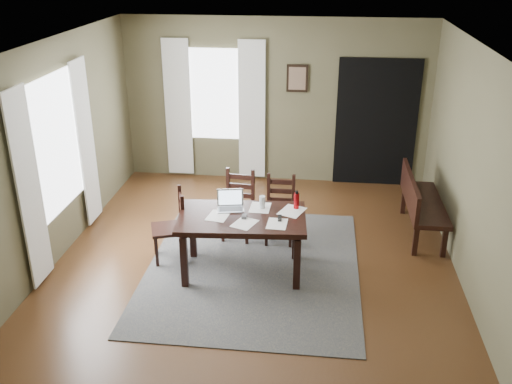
# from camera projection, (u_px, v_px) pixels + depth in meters

# --- Properties ---
(ground) EXTENTS (5.00, 6.00, 0.01)m
(ground) POSITION_uv_depth(u_px,v_px,m) (253.00, 268.00, 7.13)
(ground) COLOR #492C16
(room_shell) EXTENTS (5.02, 6.02, 2.71)m
(room_shell) POSITION_uv_depth(u_px,v_px,m) (253.00, 129.00, 6.41)
(room_shell) COLOR brown
(room_shell) RESTS_ON ground
(rug) EXTENTS (2.60, 3.20, 0.01)m
(rug) POSITION_uv_depth(u_px,v_px,m) (253.00, 267.00, 7.12)
(rug) COLOR #434343
(rug) RESTS_ON ground
(dining_table) EXTENTS (1.57, 1.01, 0.75)m
(dining_table) POSITION_uv_depth(u_px,v_px,m) (242.00, 223.00, 6.77)
(dining_table) COLOR black
(dining_table) RESTS_ON rug
(chair_end) EXTENTS (0.52, 0.52, 0.93)m
(chair_end) POSITION_uv_depth(u_px,v_px,m) (172.00, 226.00, 7.15)
(chair_end) COLOR black
(chair_end) RESTS_ON rug
(chair_back_left) EXTENTS (0.44, 0.44, 0.93)m
(chair_back_left) POSITION_uv_depth(u_px,v_px,m) (238.00, 206.00, 7.72)
(chair_back_left) COLOR black
(chair_back_left) RESTS_ON rug
(chair_back_right) EXTENTS (0.39, 0.40, 0.90)m
(chair_back_right) POSITION_uv_depth(u_px,v_px,m) (280.00, 210.00, 7.63)
(chair_back_right) COLOR black
(chair_back_right) RESTS_ON rug
(bench) EXTENTS (0.48, 1.49, 0.84)m
(bench) POSITION_uv_depth(u_px,v_px,m) (419.00, 200.00, 7.79)
(bench) COLOR black
(bench) RESTS_ON ground
(laptop) EXTENTS (0.36, 0.31, 0.22)m
(laptop) POSITION_uv_depth(u_px,v_px,m) (230.00, 204.00, 6.91)
(laptop) COLOR #B7B7BC
(laptop) RESTS_ON dining_table
(computer_mouse) EXTENTS (0.06, 0.10, 0.03)m
(computer_mouse) POSITION_uv_depth(u_px,v_px,m) (244.00, 216.00, 6.68)
(computer_mouse) COLOR #3F3F42
(computer_mouse) RESTS_ON dining_table
(tv_remote) EXTENTS (0.06, 0.17, 0.02)m
(tv_remote) POSITION_uv_depth(u_px,v_px,m) (280.00, 218.00, 6.65)
(tv_remote) COLOR black
(tv_remote) RESTS_ON dining_table
(drinking_glass) EXTENTS (0.09, 0.09, 0.16)m
(drinking_glass) POSITION_uv_depth(u_px,v_px,m) (262.00, 202.00, 6.90)
(drinking_glass) COLOR silver
(drinking_glass) RESTS_ON dining_table
(water_bottle) EXTENTS (0.08, 0.08, 0.23)m
(water_bottle) POSITION_uv_depth(u_px,v_px,m) (296.00, 200.00, 6.88)
(water_bottle) COLOR #A50C11
(water_bottle) RESTS_ON dining_table
(paper_a) EXTENTS (0.28, 0.34, 0.00)m
(paper_a) POSITION_uv_depth(u_px,v_px,m) (218.00, 216.00, 6.72)
(paper_a) COLOR white
(paper_a) RESTS_ON dining_table
(paper_b) EXTENTS (0.24, 0.30, 0.00)m
(paper_b) POSITION_uv_depth(u_px,v_px,m) (277.00, 224.00, 6.53)
(paper_b) COLOR white
(paper_b) RESTS_ON dining_table
(paper_c) EXTENTS (0.25, 0.32, 0.00)m
(paper_c) POSITION_uv_depth(u_px,v_px,m) (260.00, 208.00, 6.94)
(paper_c) COLOR white
(paper_c) RESTS_ON dining_table
(paper_d) EXTENTS (0.36, 0.40, 0.00)m
(paper_d) POSITION_uv_depth(u_px,v_px,m) (292.00, 211.00, 6.85)
(paper_d) COLOR white
(paper_d) RESTS_ON dining_table
(paper_e) EXTENTS (0.33, 0.37, 0.00)m
(paper_e) POSITION_uv_depth(u_px,v_px,m) (245.00, 223.00, 6.54)
(paper_e) COLOR white
(paper_e) RESTS_ON dining_table
(window_left) EXTENTS (0.01, 1.30, 1.70)m
(window_left) POSITION_uv_depth(u_px,v_px,m) (56.00, 145.00, 6.99)
(window_left) COLOR white
(window_left) RESTS_ON ground
(window_back) EXTENTS (1.00, 0.01, 1.50)m
(window_back) POSITION_uv_depth(u_px,v_px,m) (215.00, 94.00, 9.36)
(window_back) COLOR white
(window_back) RESTS_ON ground
(curtain_left_near) EXTENTS (0.03, 0.48, 2.30)m
(curtain_left_near) POSITION_uv_depth(u_px,v_px,m) (29.00, 190.00, 6.34)
(curtain_left_near) COLOR silver
(curtain_left_near) RESTS_ON ground
(curtain_left_far) EXTENTS (0.03, 0.48, 2.30)m
(curtain_left_far) POSITION_uv_depth(u_px,v_px,m) (86.00, 143.00, 7.84)
(curtain_left_far) COLOR silver
(curtain_left_far) RESTS_ON ground
(curtain_back_left) EXTENTS (0.44, 0.03, 2.30)m
(curtain_back_left) POSITION_uv_depth(u_px,v_px,m) (178.00, 109.00, 9.50)
(curtain_back_left) COLOR silver
(curtain_back_left) RESTS_ON ground
(curtain_back_right) EXTENTS (0.44, 0.03, 2.30)m
(curtain_back_right) POSITION_uv_depth(u_px,v_px,m) (252.00, 111.00, 9.37)
(curtain_back_right) COLOR silver
(curtain_back_right) RESTS_ON ground
(framed_picture) EXTENTS (0.34, 0.03, 0.44)m
(framed_picture) POSITION_uv_depth(u_px,v_px,m) (297.00, 78.00, 9.09)
(framed_picture) COLOR black
(framed_picture) RESTS_ON ground
(doorway_back) EXTENTS (1.30, 0.03, 2.10)m
(doorway_back) POSITION_uv_depth(u_px,v_px,m) (376.00, 123.00, 9.24)
(doorway_back) COLOR black
(doorway_back) RESTS_ON ground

